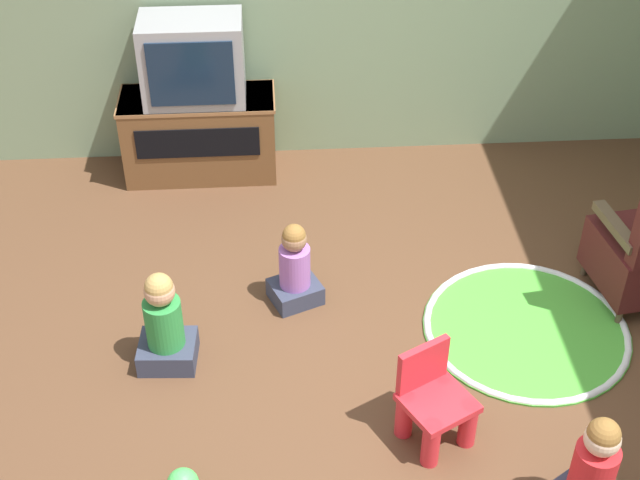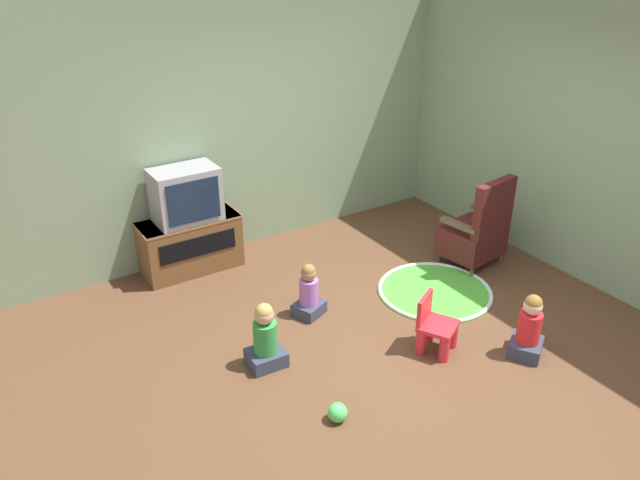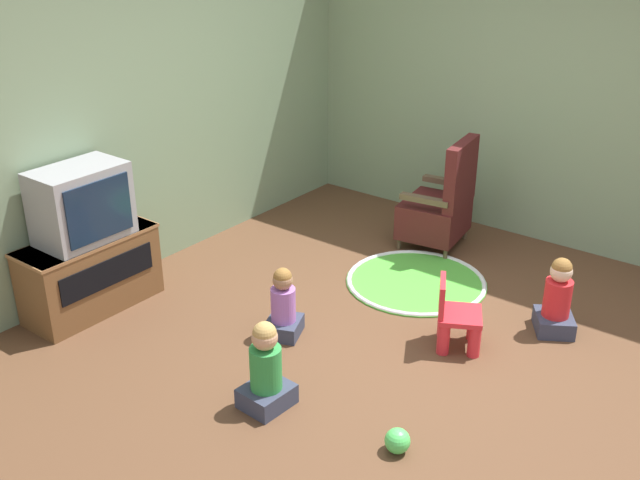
{
  "view_description": "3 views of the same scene",
  "coord_description": "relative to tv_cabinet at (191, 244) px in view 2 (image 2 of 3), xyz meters",
  "views": [
    {
      "loc": [
        -0.55,
        -3.15,
        3.38
      ],
      "look_at": [
        -0.32,
        0.45,
        0.62
      ],
      "focal_mm": 50.0,
      "sensor_mm": 36.0,
      "label": 1
    },
    {
      "loc": [
        -2.99,
        -3.47,
        3.24
      ],
      "look_at": [
        -0.45,
        0.49,
        0.87
      ],
      "focal_mm": 35.0,
      "sensor_mm": 36.0,
      "label": 2
    },
    {
      "loc": [
        -3.91,
        -2.3,
        2.83
      ],
      "look_at": [
        -0.38,
        0.42,
        0.8
      ],
      "focal_mm": 42.0,
      "sensor_mm": 36.0,
      "label": 3
    }
  ],
  "objects": [
    {
      "name": "toy_ball",
      "position": [
        0.02,
        -2.69,
        -0.23
      ],
      "size": [
        0.15,
        0.15,
        0.15
      ],
      "color": "#4CCC59",
      "rests_on": "ground_plane"
    },
    {
      "name": "black_armchair",
      "position": [
        2.58,
        -1.5,
        0.07
      ],
      "size": [
        0.66,
        0.6,
        0.98
      ],
      "rotation": [
        0.0,
        0.0,
        3.29
      ],
      "color": "brown",
      "rests_on": "ground_plane"
    },
    {
      "name": "ground_plane",
      "position": [
        1.02,
        -2.08,
        -0.3
      ],
      "size": [
        30.0,
        30.0,
        0.0
      ],
      "primitive_type": "plane",
      "color": "brown"
    },
    {
      "name": "child_watching_left",
      "position": [
        1.8,
        -2.89,
        -0.05
      ],
      "size": [
        0.38,
        0.37,
        0.58
      ],
      "rotation": [
        0.0,
        0.0,
        0.56
      ],
      "color": "#33384C",
      "rests_on": "ground_plane"
    },
    {
      "name": "play_mat",
      "position": [
        1.84,
        -1.73,
        -0.29
      ],
      "size": [
        1.13,
        1.13,
        0.04
      ],
      "color": "green",
      "rests_on": "ground_plane"
    },
    {
      "name": "child_watching_right",
      "position": [
        0.58,
        -1.39,
        -0.07
      ],
      "size": [
        0.34,
        0.32,
        0.52
      ],
      "rotation": [
        0.0,
        0.0,
        0.4
      ],
      "color": "#33384C",
      "rests_on": "ground_plane"
    },
    {
      "name": "television",
      "position": [
        -0.0,
        -0.01,
        0.55
      ],
      "size": [
        0.65,
        0.42,
        0.55
      ],
      "color": "#939399",
      "rests_on": "tv_cabinet"
    },
    {
      "name": "yellow_kid_chair",
      "position": [
        1.19,
        -2.42,
        -0.1
      ],
      "size": [
        0.41,
        0.4,
        0.5
      ],
      "rotation": [
        0.0,
        0.0,
        0.5
      ],
      "color": "red",
      "rests_on": "ground_plane"
    },
    {
      "name": "tv_cabinet",
      "position": [
        0.0,
        0.0,
        0.0
      ],
      "size": [
        1.03,
        0.44,
        0.58
      ],
      "color": "brown",
      "rests_on": "ground_plane"
    },
    {
      "name": "wall_right",
      "position": [
        3.31,
        -2.36,
        1.09
      ],
      "size": [
        0.12,
        5.44,
        2.77
      ],
      "color": "gray",
      "rests_on": "ground_plane"
    },
    {
      "name": "wall_back",
      "position": [
        0.69,
        0.29,
        1.09
      ],
      "size": [
        5.35,
        0.12,
        2.77
      ],
      "color": "gray",
      "rests_on": "ground_plane"
    },
    {
      "name": "child_watching_center",
      "position": [
        -0.11,
        -1.83,
        -0.05
      ],
      "size": [
        0.31,
        0.28,
        0.58
      ],
      "rotation": [
        0.0,
        0.0,
        -0.06
      ],
      "color": "#33384C",
      "rests_on": "ground_plane"
    }
  ]
}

